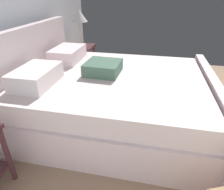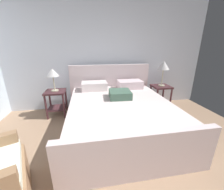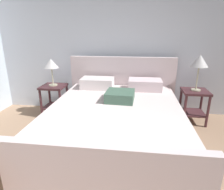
{
  "view_description": "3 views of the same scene",
  "coord_description": "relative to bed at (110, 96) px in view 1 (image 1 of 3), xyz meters",
  "views": [
    {
      "loc": [
        -2.15,
        1.33,
        1.52
      ],
      "look_at": [
        -0.44,
        1.69,
        0.59
      ],
      "focal_mm": 32.08,
      "sensor_mm": 36.0,
      "label": 1
    },
    {
      "loc": [
        -0.55,
        -0.6,
        1.56
      ],
      "look_at": [
        -0.09,
        2.03,
        0.64
      ],
      "focal_mm": 22.67,
      "sensor_mm": 36.0,
      "label": 2
    },
    {
      "loc": [
        0.26,
        -0.76,
        1.58
      ],
      "look_at": [
        -0.08,
        1.91,
        0.7
      ],
      "focal_mm": 31.09,
      "sensor_mm": 36.0,
      "label": 3
    }
  ],
  "objects": [
    {
      "name": "bed",
      "position": [
        0.0,
        0.0,
        0.0
      ],
      "size": [
        1.97,
        2.29,
        1.14
      ],
      "color": "silver",
      "rests_on": "ground"
    },
    {
      "name": "table_lamp_right",
      "position": [
        1.3,
        0.83,
        0.76
      ],
      "size": [
        0.29,
        0.29,
        0.62
      ],
      "color": "#B7B293",
      "rests_on": "nightstand_right"
    },
    {
      "name": "nightstand_right",
      "position": [
        1.3,
        0.83,
        0.06
      ],
      "size": [
        0.44,
        0.44,
        0.6
      ],
      "color": "#432328",
      "rests_on": "ground"
    }
  ]
}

